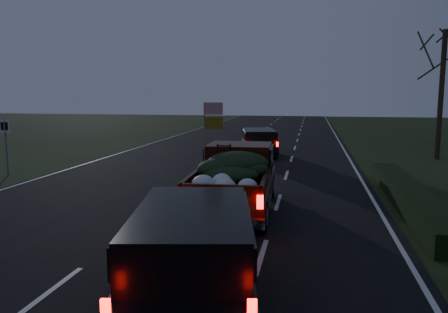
% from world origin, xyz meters
% --- Properties ---
extents(ground, '(120.00, 120.00, 0.00)m').
position_xyz_m(ground, '(0.00, 0.00, 0.00)').
color(ground, black).
rests_on(ground, ground).
extents(road_asphalt, '(14.00, 120.00, 0.02)m').
position_xyz_m(road_asphalt, '(0.00, 0.00, 0.01)').
color(road_asphalt, black).
rests_on(road_asphalt, ground).
extents(hedge_row, '(1.00, 10.00, 0.60)m').
position_xyz_m(hedge_row, '(7.80, 3.00, 0.30)').
color(hedge_row, black).
rests_on(hedge_row, ground).
extents(route_sign, '(0.55, 0.08, 2.50)m').
position_xyz_m(route_sign, '(-8.50, 5.00, 1.66)').
color(route_sign, gray).
rests_on(route_sign, ground).
extents(bare_tree_far, '(3.60, 3.60, 7.00)m').
position_xyz_m(bare_tree_far, '(11.50, 14.00, 5.23)').
color(bare_tree_far, black).
rests_on(bare_tree_far, ground).
extents(pickup_truck, '(2.40, 5.77, 2.98)m').
position_xyz_m(pickup_truck, '(2.37, 1.29, 1.12)').
color(pickup_truck, '#3A0F07').
rests_on(pickup_truck, ground).
extents(lead_suv, '(2.66, 4.64, 1.25)m').
position_xyz_m(lead_suv, '(1.65, 13.47, 0.95)').
color(lead_suv, black).
rests_on(lead_suv, ground).
extents(rear_suv, '(2.86, 5.05, 1.37)m').
position_xyz_m(rear_suv, '(2.66, -4.78, 1.04)').
color(rear_suv, black).
rests_on(rear_suv, ground).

